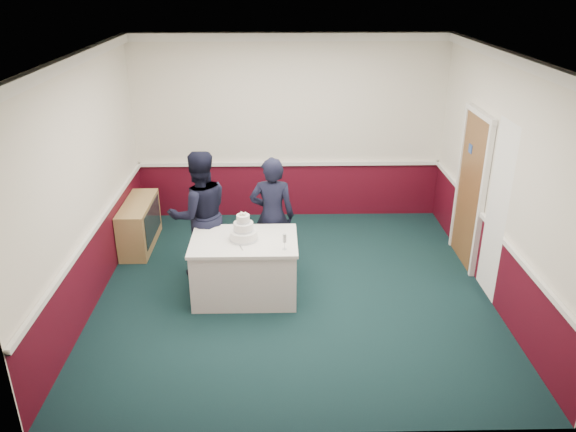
{
  "coord_description": "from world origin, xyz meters",
  "views": [
    {
      "loc": [
        -0.21,
        -6.36,
        3.83
      ],
      "look_at": [
        -0.08,
        -0.1,
        1.1
      ],
      "focal_mm": 35.0,
      "sensor_mm": 36.0,
      "label": 1
    }
  ],
  "objects_px": {
    "person_man": "(200,214)",
    "person_woman": "(272,216)",
    "champagne_flute": "(284,239)",
    "wedding_cake": "(244,231)",
    "cake_knife": "(240,247)",
    "sideboard": "(140,224)",
    "cake_table": "(245,267)"
  },
  "relations": [
    {
      "from": "cake_knife",
      "to": "person_woman",
      "type": "relative_size",
      "value": 0.13
    },
    {
      "from": "person_man",
      "to": "wedding_cake",
      "type": "bearing_deg",
      "value": 114.86
    },
    {
      "from": "person_man",
      "to": "person_woman",
      "type": "height_order",
      "value": "person_man"
    },
    {
      "from": "champagne_flute",
      "to": "person_man",
      "type": "xyz_separation_m",
      "value": [
        -1.11,
        0.88,
        -0.05
      ]
    },
    {
      "from": "cake_knife",
      "to": "person_man",
      "type": "relative_size",
      "value": 0.13
    },
    {
      "from": "wedding_cake",
      "to": "champagne_flute",
      "type": "relative_size",
      "value": 1.78
    },
    {
      "from": "cake_knife",
      "to": "cake_table",
      "type": "bearing_deg",
      "value": 64.02
    },
    {
      "from": "sideboard",
      "to": "wedding_cake",
      "type": "distance_m",
      "value": 2.27
    },
    {
      "from": "cake_knife",
      "to": "person_woman",
      "type": "distance_m",
      "value": 0.92
    },
    {
      "from": "champagne_flute",
      "to": "person_woman",
      "type": "relative_size",
      "value": 0.12
    },
    {
      "from": "wedding_cake",
      "to": "person_woman",
      "type": "distance_m",
      "value": 0.73
    },
    {
      "from": "champagne_flute",
      "to": "sideboard",
      "type": "bearing_deg",
      "value": 141.11
    },
    {
      "from": "wedding_cake",
      "to": "person_man",
      "type": "bearing_deg",
      "value": 135.52
    },
    {
      "from": "person_woman",
      "to": "sideboard",
      "type": "bearing_deg",
      "value": -19.97
    },
    {
      "from": "cake_table",
      "to": "cake_knife",
      "type": "xyz_separation_m",
      "value": [
        -0.03,
        -0.2,
        0.39
      ]
    },
    {
      "from": "sideboard",
      "to": "person_woman",
      "type": "xyz_separation_m",
      "value": [
        2.0,
        -0.82,
        0.47
      ]
    },
    {
      "from": "champagne_flute",
      "to": "person_woman",
      "type": "height_order",
      "value": "person_woman"
    },
    {
      "from": "champagne_flute",
      "to": "wedding_cake",
      "type": "bearing_deg",
      "value": 150.75
    },
    {
      "from": "champagne_flute",
      "to": "person_woman",
      "type": "bearing_deg",
      "value": 99.3
    },
    {
      "from": "cake_table",
      "to": "person_woman",
      "type": "distance_m",
      "value": 0.84
    },
    {
      "from": "champagne_flute",
      "to": "person_man",
      "type": "relative_size",
      "value": 0.12
    },
    {
      "from": "sideboard",
      "to": "person_woman",
      "type": "distance_m",
      "value": 2.22
    },
    {
      "from": "sideboard",
      "to": "person_woman",
      "type": "relative_size",
      "value": 0.73
    },
    {
      "from": "person_man",
      "to": "person_woman",
      "type": "relative_size",
      "value": 1.06
    },
    {
      "from": "cake_knife",
      "to": "person_woman",
      "type": "bearing_deg",
      "value": 48.09
    },
    {
      "from": "wedding_cake",
      "to": "champagne_flute",
      "type": "distance_m",
      "value": 0.57
    },
    {
      "from": "cake_knife",
      "to": "person_man",
      "type": "height_order",
      "value": "person_man"
    },
    {
      "from": "cake_knife",
      "to": "sideboard",
      "type": "bearing_deg",
      "value": 116.96
    },
    {
      "from": "wedding_cake",
      "to": "champagne_flute",
      "type": "xyz_separation_m",
      "value": [
        0.5,
        -0.28,
        0.03
      ]
    },
    {
      "from": "wedding_cake",
      "to": "person_man",
      "type": "distance_m",
      "value": 0.85
    },
    {
      "from": "cake_knife",
      "to": "person_woman",
      "type": "xyz_separation_m",
      "value": [
        0.38,
        0.84,
        0.03
      ]
    },
    {
      "from": "wedding_cake",
      "to": "cake_knife",
      "type": "height_order",
      "value": "wedding_cake"
    }
  ]
}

